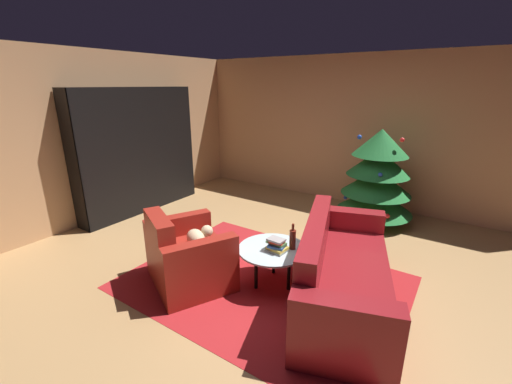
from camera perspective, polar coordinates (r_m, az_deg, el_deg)
name	(u,v)px	position (r m, az deg, el deg)	size (l,w,h in m)	color
ground_plane	(263,274)	(3.87, 1.28, -13.94)	(7.28, 7.28, 0.00)	#A87E4F
wall_back	(355,132)	(6.05, 16.78, 9.96)	(6.18, 0.06, 2.55)	tan
wall_left	(93,139)	(5.60, -26.43, 8.26)	(0.06, 5.98, 2.55)	tan
area_rug	(264,282)	(3.72, 1.35, -15.37)	(2.84, 2.12, 0.01)	maroon
bookshelf_unit	(144,151)	(5.84, -18.77, 6.68)	(0.34, 2.16, 2.02)	black
armchair_red	(187,257)	(3.66, -11.79, -10.97)	(1.13, 1.07, 0.82)	maroon
couch_red	(341,274)	(3.43, 14.48, -13.61)	(1.37, 2.15, 0.82)	maroon
coffee_table	(273,251)	(3.52, 2.93, -10.23)	(0.74, 0.74, 0.42)	black
book_stack_on_table	(277,245)	(3.44, 3.63, -9.21)	(0.23, 0.19, 0.14)	gray
bottle_on_table	(293,239)	(3.47, 6.34, -8.08)	(0.07, 0.07, 0.28)	#5F2014
decorated_tree	(377,177)	(5.28, 20.21, 2.46)	(1.13, 1.13, 1.45)	brown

